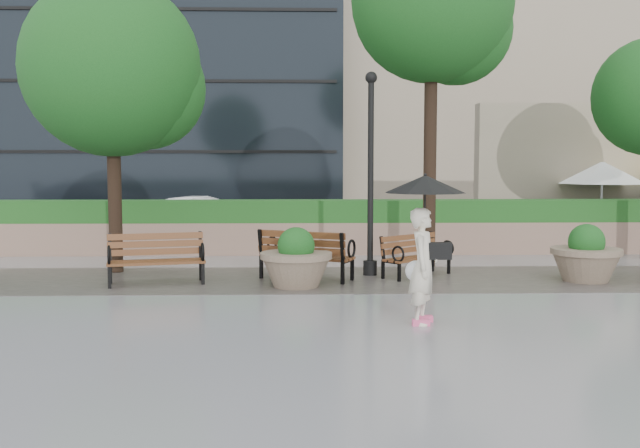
{
  "coord_description": "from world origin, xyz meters",
  "views": [
    {
      "loc": [
        -0.67,
        -10.83,
        2.31
      ],
      "look_at": [
        -0.29,
        2.96,
        1.1
      ],
      "focal_mm": 40.0,
      "sensor_mm": 36.0,
      "label": 1
    }
  ],
  "objects_px": {
    "lamppost": "(371,187)",
    "car_right": "(203,219)",
    "bench_1": "(157,270)",
    "planter_right": "(586,259)",
    "pedestrian": "(424,234)",
    "planter_left": "(296,264)",
    "bench_2": "(306,265)",
    "bench_3": "(416,264)"
  },
  "relations": [
    {
      "from": "bench_1",
      "to": "bench_3",
      "type": "xyz_separation_m",
      "value": [
        5.04,
        0.81,
        -0.03
      ]
    },
    {
      "from": "lamppost",
      "to": "pedestrian",
      "type": "height_order",
      "value": "lamppost"
    },
    {
      "from": "bench_3",
      "to": "car_right",
      "type": "bearing_deg",
      "value": 88.69
    },
    {
      "from": "planter_right",
      "to": "car_right",
      "type": "relative_size",
      "value": 0.34
    },
    {
      "from": "planter_left",
      "to": "planter_right",
      "type": "bearing_deg",
      "value": 4.66
    },
    {
      "from": "bench_3",
      "to": "planter_left",
      "type": "distance_m",
      "value": 2.67
    },
    {
      "from": "bench_1",
      "to": "planter_right",
      "type": "bearing_deg",
      "value": -11.99
    },
    {
      "from": "pedestrian",
      "to": "planter_left",
      "type": "bearing_deg",
      "value": 51.44
    },
    {
      "from": "pedestrian",
      "to": "planter_right",
      "type": "bearing_deg",
      "value": -27.34
    },
    {
      "from": "bench_1",
      "to": "lamppost",
      "type": "height_order",
      "value": "lamppost"
    },
    {
      "from": "planter_right",
      "to": "pedestrian",
      "type": "height_order",
      "value": "pedestrian"
    },
    {
      "from": "planter_right",
      "to": "bench_2",
      "type": "bearing_deg",
      "value": 176.35
    },
    {
      "from": "planter_left",
      "to": "bench_2",
      "type": "bearing_deg",
      "value": 76.55
    },
    {
      "from": "bench_2",
      "to": "planter_left",
      "type": "bearing_deg",
      "value": 101.63
    },
    {
      "from": "planter_left",
      "to": "pedestrian",
      "type": "height_order",
      "value": "pedestrian"
    },
    {
      "from": "planter_left",
      "to": "pedestrian",
      "type": "bearing_deg",
      "value": -58.57
    },
    {
      "from": "bench_1",
      "to": "lamppost",
      "type": "distance_m",
      "value": 4.51
    },
    {
      "from": "car_right",
      "to": "pedestrian",
      "type": "height_order",
      "value": "pedestrian"
    },
    {
      "from": "planter_right",
      "to": "pedestrian",
      "type": "relative_size",
      "value": 0.63
    },
    {
      "from": "planter_right",
      "to": "car_right",
      "type": "height_order",
      "value": "car_right"
    },
    {
      "from": "bench_2",
      "to": "bench_3",
      "type": "relative_size",
      "value": 1.22
    },
    {
      "from": "planter_left",
      "to": "car_right",
      "type": "xyz_separation_m",
      "value": [
        -2.77,
        7.85,
        0.21
      ]
    },
    {
      "from": "planter_left",
      "to": "lamppost",
      "type": "xyz_separation_m",
      "value": [
        1.5,
        1.32,
        1.37
      ]
    },
    {
      "from": "bench_1",
      "to": "planter_right",
      "type": "height_order",
      "value": "planter_right"
    },
    {
      "from": "lamppost",
      "to": "pedestrian",
      "type": "bearing_deg",
      "value": -85.53
    },
    {
      "from": "lamppost",
      "to": "car_right",
      "type": "distance_m",
      "value": 7.88
    },
    {
      "from": "car_right",
      "to": "pedestrian",
      "type": "distance_m",
      "value": 11.8
    },
    {
      "from": "bench_2",
      "to": "pedestrian",
      "type": "height_order",
      "value": "pedestrian"
    },
    {
      "from": "bench_1",
      "to": "pedestrian",
      "type": "distance_m",
      "value": 5.66
    },
    {
      "from": "planter_left",
      "to": "car_right",
      "type": "height_order",
      "value": "car_right"
    },
    {
      "from": "planter_left",
      "to": "lamppost",
      "type": "distance_m",
      "value": 2.42
    },
    {
      "from": "bench_3",
      "to": "pedestrian",
      "type": "height_order",
      "value": "pedestrian"
    },
    {
      "from": "bench_3",
      "to": "car_right",
      "type": "height_order",
      "value": "car_right"
    },
    {
      "from": "bench_3",
      "to": "planter_left",
      "type": "bearing_deg",
      "value": 166.2
    },
    {
      "from": "lamppost",
      "to": "car_right",
      "type": "relative_size",
      "value": 1.05
    },
    {
      "from": "bench_1",
      "to": "planter_left",
      "type": "height_order",
      "value": "planter_left"
    },
    {
      "from": "bench_3",
      "to": "car_right",
      "type": "xyz_separation_m",
      "value": [
        -5.18,
        6.71,
        0.39
      ]
    },
    {
      "from": "pedestrian",
      "to": "bench_2",
      "type": "bearing_deg",
      "value": 43.39
    },
    {
      "from": "planter_right",
      "to": "bench_3",
      "type": "bearing_deg",
      "value": 167.96
    },
    {
      "from": "car_right",
      "to": "bench_1",
      "type": "bearing_deg",
      "value": -165.9
    },
    {
      "from": "pedestrian",
      "to": "car_right",
      "type": "bearing_deg",
      "value": 43.0
    },
    {
      "from": "bench_1",
      "to": "lamppost",
      "type": "bearing_deg",
      "value": 0.71
    }
  ]
}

